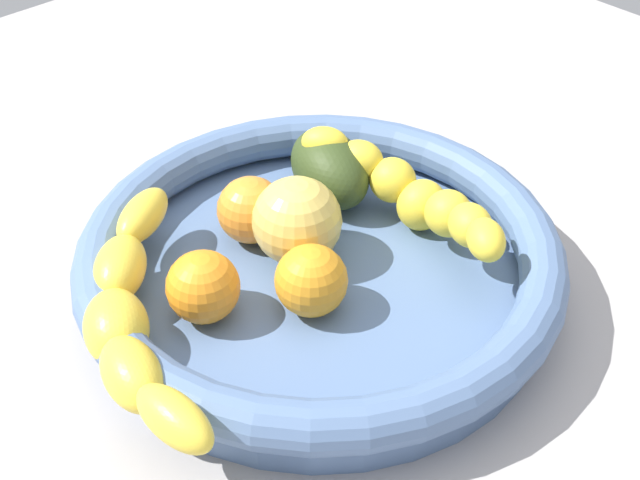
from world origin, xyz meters
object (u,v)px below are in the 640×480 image
(fruit_bowl, at_px, (320,263))
(orange_front, at_px, (251,210))
(banana_draped_left, at_px, (415,195))
(orange_mid_left, at_px, (311,280))
(avocado_dark, at_px, (330,169))
(banana_draped_right, at_px, (131,317))
(apple_yellow, at_px, (292,224))
(orange_mid_right, at_px, (203,287))

(fruit_bowl, height_order, orange_front, orange_front)
(banana_draped_left, bearing_deg, orange_mid_left, 5.30)
(orange_mid_left, xyz_separation_m, avocado_dark, (-0.10, -0.09, 0.00))
(banana_draped_right, height_order, avocado_dark, avocado_dark)
(orange_mid_left, distance_m, apple_yellow, 0.06)
(orange_front, relative_size, apple_yellow, 0.78)
(banana_draped_right, relative_size, orange_front, 4.42)
(banana_draped_left, xyz_separation_m, banana_draped_right, (0.23, -0.04, -0.01))
(orange_front, bearing_deg, apple_yellow, 97.02)
(banana_draped_left, xyz_separation_m, apple_yellow, (0.09, -0.04, -0.00))
(orange_mid_left, relative_size, apple_yellow, 0.77)
(orange_front, xyz_separation_m, orange_mid_right, (0.08, 0.04, -0.00))
(apple_yellow, bearing_deg, banana_draped_left, 157.34)
(orange_mid_left, height_order, orange_mid_right, same)
(fruit_bowl, height_order, apple_yellow, apple_yellow)
(apple_yellow, height_order, avocado_dark, apple_yellow)
(banana_draped_left, relative_size, orange_mid_left, 4.08)
(orange_front, xyz_separation_m, apple_yellow, (-0.01, 0.04, 0.01))
(banana_draped_left, xyz_separation_m, avocado_dark, (0.02, -0.08, -0.01))
(fruit_bowl, distance_m, avocado_dark, 0.10)
(banana_draped_right, xyz_separation_m, apple_yellow, (-0.14, 0.00, 0.00))
(banana_draped_left, height_order, orange_mid_right, banana_draped_left)
(fruit_bowl, relative_size, banana_draped_right, 1.55)
(banana_draped_right, height_order, apple_yellow, apple_yellow)
(banana_draped_right, height_order, orange_front, orange_front)
(banana_draped_left, relative_size, avocado_dark, 2.41)
(apple_yellow, distance_m, avocado_dark, 0.08)
(banana_draped_left, height_order, banana_draped_right, banana_draped_left)
(banana_draped_right, distance_m, orange_mid_left, 0.12)
(banana_draped_right, bearing_deg, avocado_dark, -170.59)
(banana_draped_right, relative_size, orange_mid_left, 4.46)
(fruit_bowl, distance_m, orange_front, 0.07)
(orange_mid_left, relative_size, orange_mid_right, 1.00)
(orange_mid_left, bearing_deg, banana_draped_left, -174.70)
(fruit_bowl, distance_m, orange_mid_left, 0.04)
(banana_draped_right, xyz_separation_m, orange_front, (-0.13, -0.04, -0.00))
(orange_mid_right, bearing_deg, apple_yellow, -177.88)
(apple_yellow, relative_size, avocado_dark, 0.77)
(banana_draped_right, bearing_deg, banana_draped_left, 169.90)
(fruit_bowl, xyz_separation_m, banana_draped_left, (-0.09, 0.01, 0.03))
(orange_front, bearing_deg, orange_mid_right, 29.30)
(banana_draped_right, distance_m, orange_mid_right, 0.05)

